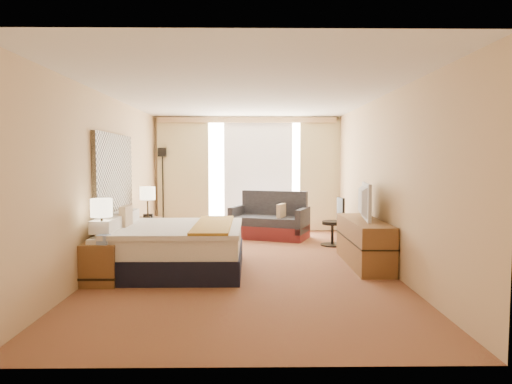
{
  "coord_description": "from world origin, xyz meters",
  "views": [
    {
      "loc": [
        0.07,
        -6.96,
        1.62
      ],
      "look_at": [
        0.16,
        0.4,
        1.1
      ],
      "focal_mm": 32.0,
      "sensor_mm": 36.0,
      "label": 1
    }
  ],
  "objects_px": {
    "media_dresser": "(364,242)",
    "loveseat": "(270,222)",
    "bed": "(173,247)",
    "nightstand_right": "(146,233)",
    "lamp_right": "(147,194)",
    "nightstand_left": "(102,263)",
    "floor_lamp": "(163,173)",
    "lamp_left": "(101,209)",
    "television": "(360,201)",
    "desk_chair": "(335,224)"
  },
  "relations": [
    {
      "from": "media_dresser",
      "to": "loveseat",
      "type": "bearing_deg",
      "value": 118.32
    },
    {
      "from": "bed",
      "to": "media_dresser",
      "type": "bearing_deg",
      "value": 7.26
    },
    {
      "from": "nightstand_right",
      "to": "bed",
      "type": "height_order",
      "value": "bed"
    },
    {
      "from": "bed",
      "to": "lamp_right",
      "type": "bearing_deg",
      "value": 113.24
    },
    {
      "from": "nightstand_left",
      "to": "lamp_right",
      "type": "xyz_separation_m",
      "value": [
        0.05,
        2.44,
        0.73
      ]
    },
    {
      "from": "loveseat",
      "to": "floor_lamp",
      "type": "height_order",
      "value": "floor_lamp"
    },
    {
      "from": "floor_lamp",
      "to": "lamp_left",
      "type": "height_order",
      "value": "floor_lamp"
    },
    {
      "from": "floor_lamp",
      "to": "television",
      "type": "bearing_deg",
      "value": -41.04
    },
    {
      "from": "loveseat",
      "to": "lamp_left",
      "type": "bearing_deg",
      "value": -101.74
    },
    {
      "from": "bed",
      "to": "loveseat",
      "type": "height_order",
      "value": "loveseat"
    },
    {
      "from": "lamp_right",
      "to": "nightstand_right",
      "type": "bearing_deg",
      "value": 133.2
    },
    {
      "from": "nightstand_right",
      "to": "lamp_left",
      "type": "distance_m",
      "value": 2.67
    },
    {
      "from": "lamp_left",
      "to": "television",
      "type": "bearing_deg",
      "value": 18.57
    },
    {
      "from": "floor_lamp",
      "to": "lamp_left",
      "type": "bearing_deg",
      "value": -89.25
    },
    {
      "from": "floor_lamp",
      "to": "television",
      "type": "relative_size",
      "value": 1.93
    },
    {
      "from": "nightstand_right",
      "to": "nightstand_left",
      "type": "bearing_deg",
      "value": -90.0
    },
    {
      "from": "media_dresser",
      "to": "desk_chair",
      "type": "xyz_separation_m",
      "value": [
        -0.15,
        1.61,
        0.06
      ]
    },
    {
      "from": "media_dresser",
      "to": "desk_chair",
      "type": "relative_size",
      "value": 1.97
    },
    {
      "from": "nightstand_left",
      "to": "lamp_left",
      "type": "height_order",
      "value": "lamp_left"
    },
    {
      "from": "desk_chair",
      "to": "television",
      "type": "bearing_deg",
      "value": -92.52
    },
    {
      "from": "nightstand_right",
      "to": "television",
      "type": "relative_size",
      "value": 0.56
    },
    {
      "from": "media_dresser",
      "to": "bed",
      "type": "height_order",
      "value": "bed"
    },
    {
      "from": "nightstand_right",
      "to": "loveseat",
      "type": "xyz_separation_m",
      "value": [
        2.36,
        1.04,
        0.04
      ]
    },
    {
      "from": "desk_chair",
      "to": "lamp_right",
      "type": "bearing_deg",
      "value": 177.06
    },
    {
      "from": "bed",
      "to": "desk_chair",
      "type": "height_order",
      "value": "bed"
    },
    {
      "from": "nightstand_left",
      "to": "lamp_right",
      "type": "distance_m",
      "value": 2.55
    },
    {
      "from": "nightstand_right",
      "to": "television",
      "type": "bearing_deg",
      "value": -20.35
    },
    {
      "from": "desk_chair",
      "to": "lamp_left",
      "type": "xyz_separation_m",
      "value": [
        -3.52,
        -2.73,
        0.59
      ]
    },
    {
      "from": "floor_lamp",
      "to": "lamp_left",
      "type": "distance_m",
      "value": 4.43
    },
    {
      "from": "loveseat",
      "to": "lamp_left",
      "type": "height_order",
      "value": "lamp_left"
    },
    {
      "from": "loveseat",
      "to": "desk_chair",
      "type": "distance_m",
      "value": 1.49
    },
    {
      "from": "media_dresser",
      "to": "lamp_right",
      "type": "height_order",
      "value": "lamp_right"
    },
    {
      "from": "lamp_left",
      "to": "lamp_right",
      "type": "xyz_separation_m",
      "value": [
        0.03,
        2.51,
        0.0
      ]
    },
    {
      "from": "media_dresser",
      "to": "loveseat",
      "type": "distance_m",
      "value": 2.83
    },
    {
      "from": "nightstand_right",
      "to": "floor_lamp",
      "type": "distance_m",
      "value": 2.13
    },
    {
      "from": "loveseat",
      "to": "lamp_left",
      "type": "distance_m",
      "value": 4.35
    },
    {
      "from": "bed",
      "to": "television",
      "type": "bearing_deg",
      "value": 9.29
    },
    {
      "from": "floor_lamp",
      "to": "lamp_right",
      "type": "distance_m",
      "value": 1.94
    },
    {
      "from": "bed",
      "to": "desk_chair",
      "type": "distance_m",
      "value": 3.38
    },
    {
      "from": "desk_chair",
      "to": "lamp_right",
      "type": "height_order",
      "value": "lamp_right"
    },
    {
      "from": "loveseat",
      "to": "nightstand_right",
      "type": "bearing_deg",
      "value": -135.09
    },
    {
      "from": "nightstand_left",
      "to": "nightstand_right",
      "type": "xyz_separation_m",
      "value": [
        0.0,
        2.5,
        0.0
      ]
    },
    {
      "from": "nightstand_right",
      "to": "desk_chair",
      "type": "relative_size",
      "value": 0.6
    },
    {
      "from": "floor_lamp",
      "to": "desk_chair",
      "type": "bearing_deg",
      "value": -25.35
    },
    {
      "from": "nightstand_left",
      "to": "lamp_left",
      "type": "bearing_deg",
      "value": -68.49
    },
    {
      "from": "nightstand_right",
      "to": "floor_lamp",
      "type": "relative_size",
      "value": 0.29
    },
    {
      "from": "nightstand_left",
      "to": "television",
      "type": "height_order",
      "value": "television"
    },
    {
      "from": "desk_chair",
      "to": "nightstand_right",
      "type": "bearing_deg",
      "value": 176.1
    },
    {
      "from": "desk_chair",
      "to": "television",
      "type": "relative_size",
      "value": 0.93
    },
    {
      "from": "nightstand_right",
      "to": "floor_lamp",
      "type": "bearing_deg",
      "value": 90.93
    }
  ]
}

